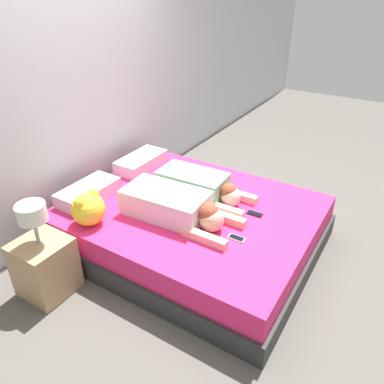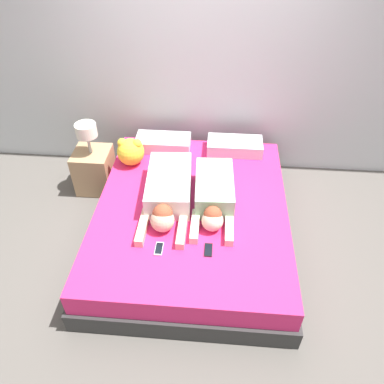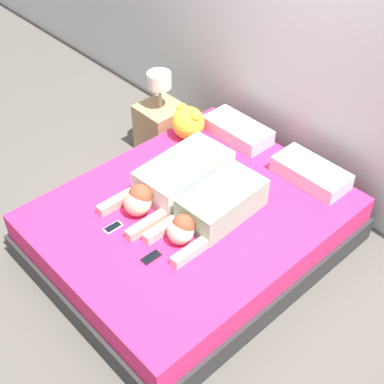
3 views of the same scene
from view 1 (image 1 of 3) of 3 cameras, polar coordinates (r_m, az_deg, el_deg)
The scene contains 11 objects.
ground_plane at distance 3.64m, azimuth -0.00°, elevation -7.76°, with size 12.00×12.00×0.00m, color #5B5651.
wall_back at distance 3.81m, azimuth -16.75°, elevation 14.66°, with size 12.00×0.06×2.60m.
bed at distance 3.52m, azimuth -0.00°, elevation -5.11°, with size 1.80×2.21×0.42m.
pillow_head_left at distance 3.62m, azimuth -15.51°, elevation -0.04°, with size 0.59×0.29×0.13m.
pillow_head_right at distance 4.12m, azimuth -7.75°, elevation 4.60°, with size 0.59×0.29×0.13m.
person_left at distance 3.20m, azimuth -2.57°, elevation -2.16°, with size 0.44×1.06×0.24m.
person_right at distance 3.50m, azimuth 1.34°, elevation 0.89°, with size 0.37×0.92×0.23m.
cell_phone_left at distance 3.02m, azimuth 6.80°, elevation -6.99°, with size 0.06×0.14×0.01m.
cell_phone_right at distance 3.33m, azimuth 9.53°, elevation -3.30°, with size 0.06×0.14×0.01m.
plush_toy at distance 3.21m, azimuth -15.53°, elevation -2.41°, with size 0.28×0.28×0.29m.
nightstand at distance 3.21m, azimuth -21.59°, elevation -9.99°, with size 0.39×0.39×0.82m.
Camera 1 is at (-2.44, -1.52, 2.23)m, focal length 35.00 mm.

